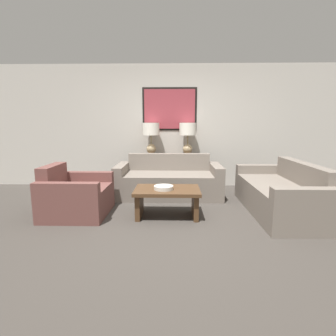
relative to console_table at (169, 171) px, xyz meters
name	(u,v)px	position (x,y,z in m)	size (l,w,h in m)	color
ground_plane	(166,227)	(0.00, -2.22, -0.36)	(20.00, 20.00, 0.00)	#3D3833
back_wall	(170,126)	(0.00, 0.28, 0.97)	(8.00, 0.12, 2.65)	beige
console_table	(169,171)	(0.00, 0.00, 0.00)	(1.24, 0.40, 0.73)	#332319
table_lamp_left	(151,134)	(-0.39, 0.00, 0.82)	(0.35, 0.35, 0.68)	tan
table_lamp_right	(188,134)	(0.39, 0.00, 0.82)	(0.35, 0.35, 0.68)	tan
couch_by_back_wall	(169,181)	(0.00, -0.66, -0.08)	(1.99, 0.90, 0.79)	slate
couch_by_side	(281,195)	(1.79, -1.56, -0.08)	(0.90, 1.99, 0.79)	slate
coffee_table	(167,197)	(0.00, -1.80, -0.06)	(0.97, 0.63, 0.43)	#4C331E
decorative_bowl	(164,188)	(-0.05, -1.84, 0.10)	(0.29, 0.29, 0.06)	beige
armchair_near_back_wall	(76,197)	(-1.41, -1.74, -0.08)	(0.91, 0.95, 0.77)	brown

